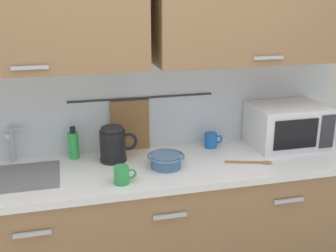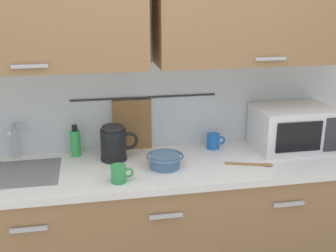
# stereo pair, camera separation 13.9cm
# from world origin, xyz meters

# --- Properties ---
(counter_unit) EXTENTS (2.53, 0.64, 0.90)m
(counter_unit) POSITION_xyz_m (-0.01, 0.30, 0.46)
(counter_unit) COLOR #997047
(counter_unit) RESTS_ON ground
(back_wall_assembly) EXTENTS (3.70, 0.41, 2.50)m
(back_wall_assembly) POSITION_xyz_m (-0.00, 0.53, 1.52)
(back_wall_assembly) COLOR silver
(back_wall_assembly) RESTS_ON ground
(sink_faucet) EXTENTS (0.09, 0.17, 0.22)m
(sink_faucet) POSITION_xyz_m (-0.80, 0.53, 1.04)
(sink_faucet) COLOR #B2B5BA
(sink_faucet) RESTS_ON counter_unit
(microwave) EXTENTS (0.46, 0.35, 0.27)m
(microwave) POSITION_xyz_m (0.88, 0.41, 1.04)
(microwave) COLOR white
(microwave) RESTS_ON counter_unit
(electric_kettle) EXTENTS (0.23, 0.16, 0.21)m
(electric_kettle) POSITION_xyz_m (-0.23, 0.42, 1.00)
(electric_kettle) COLOR black
(electric_kettle) RESTS_ON counter_unit
(dish_soap_bottle) EXTENTS (0.06, 0.06, 0.20)m
(dish_soap_bottle) POSITION_xyz_m (-0.46, 0.52, 0.99)
(dish_soap_bottle) COLOR green
(dish_soap_bottle) RESTS_ON counter_unit
(mug_near_sink) EXTENTS (0.12, 0.08, 0.09)m
(mug_near_sink) POSITION_xyz_m (-0.23, 0.11, 0.95)
(mug_near_sink) COLOR green
(mug_near_sink) RESTS_ON counter_unit
(mixing_bowl) EXTENTS (0.21, 0.21, 0.08)m
(mixing_bowl) POSITION_xyz_m (0.04, 0.25, 0.94)
(mixing_bowl) COLOR #4C7093
(mixing_bowl) RESTS_ON counter_unit
(mug_by_kettle) EXTENTS (0.12, 0.08, 0.09)m
(mug_by_kettle) POSITION_xyz_m (0.40, 0.49, 0.95)
(mug_by_kettle) COLOR blue
(mug_by_kettle) RESTS_ON counter_unit
(wooden_spoon) EXTENTS (0.27, 0.11, 0.01)m
(wooden_spoon) POSITION_xyz_m (0.56, 0.18, 0.91)
(wooden_spoon) COLOR #9E7042
(wooden_spoon) RESTS_ON counter_unit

